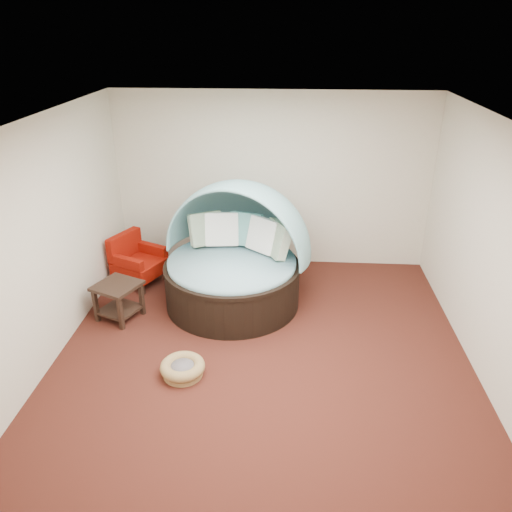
# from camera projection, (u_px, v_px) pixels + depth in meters

# --- Properties ---
(floor) EXTENTS (5.00, 5.00, 0.00)m
(floor) POSITION_uv_depth(u_px,v_px,m) (263.00, 346.00, 6.28)
(floor) COLOR #491D15
(floor) RESTS_ON ground
(wall_back) EXTENTS (5.00, 0.00, 5.00)m
(wall_back) POSITION_uv_depth(u_px,v_px,m) (272.00, 181.00, 7.93)
(wall_back) COLOR beige
(wall_back) RESTS_ON floor
(wall_front) EXTENTS (5.00, 0.00, 5.00)m
(wall_front) POSITION_uv_depth(u_px,v_px,m) (245.00, 393.00, 3.42)
(wall_front) COLOR beige
(wall_front) RESTS_ON floor
(wall_left) EXTENTS (0.00, 5.00, 5.00)m
(wall_left) POSITION_uv_depth(u_px,v_px,m) (51.00, 239.00, 5.83)
(wall_left) COLOR beige
(wall_left) RESTS_ON floor
(wall_right) EXTENTS (0.00, 5.00, 5.00)m
(wall_right) POSITION_uv_depth(u_px,v_px,m) (489.00, 251.00, 5.52)
(wall_right) COLOR beige
(wall_right) RESTS_ON floor
(ceiling) EXTENTS (5.00, 5.00, 0.00)m
(ceiling) POSITION_uv_depth(u_px,v_px,m) (265.00, 120.00, 5.08)
(ceiling) COLOR white
(ceiling) RESTS_ON wall_back
(canopy_daybed) EXTENTS (2.42, 2.38, 1.76)m
(canopy_daybed) POSITION_uv_depth(u_px,v_px,m) (235.00, 249.00, 6.99)
(canopy_daybed) COLOR black
(canopy_daybed) RESTS_ON floor
(pet_basket) EXTENTS (0.65, 0.65, 0.18)m
(pet_basket) POSITION_uv_depth(u_px,v_px,m) (183.00, 368.00, 5.73)
(pet_basket) COLOR olive
(pet_basket) RESTS_ON floor
(red_armchair) EXTENTS (0.88, 0.88, 0.78)m
(red_armchair) POSITION_uv_depth(u_px,v_px,m) (137.00, 261.00, 7.68)
(red_armchair) COLOR black
(red_armchair) RESTS_ON floor
(side_table) EXTENTS (0.71, 0.71, 0.52)m
(side_table) POSITION_uv_depth(u_px,v_px,m) (118.00, 296.00, 6.75)
(side_table) COLOR black
(side_table) RESTS_ON floor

